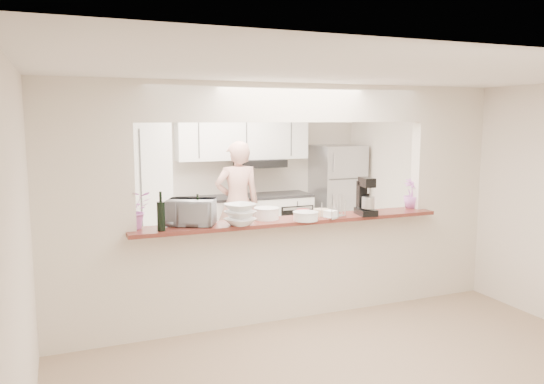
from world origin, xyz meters
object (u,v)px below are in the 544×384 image
refrigerator (337,196)px  person (238,204)px  stand_mixer (366,198)px  toaster_oven (191,212)px

refrigerator → person: bearing=-165.8°
refrigerator → stand_mixer: refrigerator is taller
refrigerator → toaster_oven: bearing=-139.8°
refrigerator → stand_mixer: 3.06m
toaster_oven → stand_mixer: (1.91, -0.16, 0.06)m
person → stand_mixer: bearing=112.4°
refrigerator → person: (-1.91, -0.48, 0.06)m
refrigerator → stand_mixer: (-1.20, -2.79, 0.42)m
stand_mixer → person: bearing=107.3°
stand_mixer → toaster_oven: bearing=175.1°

